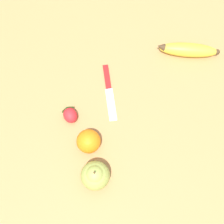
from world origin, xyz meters
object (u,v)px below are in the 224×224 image
Objects in this scene: pear at (95,175)px; paring_knife at (109,90)px; banana at (188,50)px; strawberry at (70,114)px; orange at (89,141)px.

pear reaches higher than paring_knife.
banana is 0.41m from strawberry.
strawberry is 0.32× the size of paring_knife.
paring_knife is at bearing 58.52° from orange.
banana reaches higher than strawberry.
pear is 1.63× the size of strawberry.
strawberry is (-0.04, 0.09, -0.01)m from orange.
orange is 0.69× the size of pear.
orange reaches higher than banana.
strawberry is at bearing 100.31° from pear.
orange is (-0.35, -0.21, 0.01)m from banana.
pear is at bearing 178.32° from strawberry.
strawberry is 0.14m from paring_knife.
strawberry is (-0.39, -0.12, -0.00)m from banana.
pear is (-0.00, -0.09, 0.01)m from orange.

